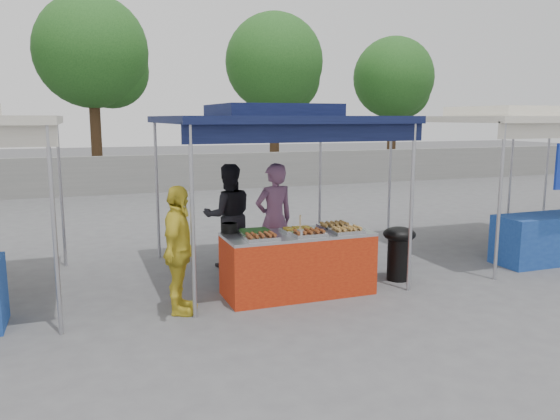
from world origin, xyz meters
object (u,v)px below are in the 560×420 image
object	(u,v)px
vendor_table	(298,263)
cooking_pot	(229,228)
vendor_woman	(274,220)
wok_burner	(399,248)
helper_man	(228,216)
customer_person	(179,250)

from	to	relation	value
vendor_table	cooking_pot	xyz separation A→B (m)	(-0.86, 0.34, 0.49)
vendor_table	vendor_woman	xyz separation A→B (m)	(0.01, 0.98, 0.43)
vendor_table	wok_burner	distance (m)	1.65
wok_burner	helper_man	xyz separation A→B (m)	(-2.16, 1.60, 0.35)
cooking_pot	wok_burner	size ratio (longest dim) A/B	0.28
vendor_table	helper_man	world-z (taller)	helper_man
wok_burner	vendor_table	bearing A→B (deg)	-175.46
wok_burner	customer_person	xyz separation A→B (m)	(-3.28, -0.27, 0.31)
cooking_pot	helper_man	distance (m)	1.39
vendor_table	helper_man	distance (m)	1.81
vendor_woman	vendor_table	bearing A→B (deg)	79.93
vendor_woman	cooking_pot	bearing A→B (deg)	26.62
customer_person	helper_man	bearing A→B (deg)	-8.19
wok_burner	vendor_woman	size ratio (longest dim) A/B	0.47
wok_burner	helper_man	world-z (taller)	helper_man
cooking_pot	vendor_table	bearing A→B (deg)	-21.52
vendor_woman	helper_man	xyz separation A→B (m)	(-0.52, 0.71, -0.03)
wok_burner	cooking_pot	bearing A→B (deg)	175.71
vendor_table	customer_person	size ratio (longest dim) A/B	1.26
vendor_table	wok_burner	size ratio (longest dim) A/B	2.48
cooking_pot	wok_burner	bearing A→B (deg)	-5.74
wok_burner	vendor_woman	world-z (taller)	vendor_woman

